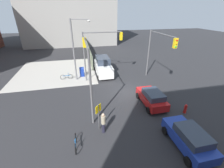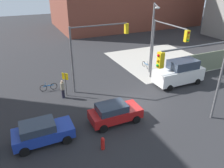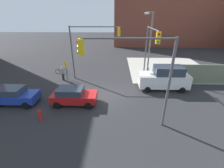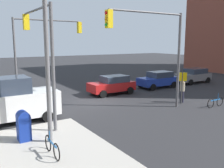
# 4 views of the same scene
# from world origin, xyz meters

# --- Properties ---
(ground_plane) EXTENTS (120.00, 120.00, 0.00)m
(ground_plane) POSITION_xyz_m (0.00, 0.00, 0.00)
(ground_plane) COLOR #28282B
(sidewalk_corner) EXTENTS (12.00, 12.00, 0.01)m
(sidewalk_corner) POSITION_xyz_m (9.00, 9.00, 0.01)
(sidewalk_corner) COLOR #ADA89E
(sidewalk_corner) RESTS_ON ground
(construction_fence) EXTENTS (22.50, 0.12, 2.40)m
(construction_fence) POSITION_xyz_m (19.25, 3.20, 1.20)
(construction_fence) COLOR slate
(construction_fence) RESTS_ON ground
(building_loft_east) EXTENTS (20.00, 24.00, 18.59)m
(building_loft_east) POSITION_xyz_m (36.00, 6.62, 9.29)
(building_loft_east) COLOR gray
(building_loft_east) RESTS_ON ground
(traffic_signal_nw_corner) EXTENTS (6.04, 0.36, 6.50)m
(traffic_signal_nw_corner) POSITION_xyz_m (-2.17, 4.50, 4.66)
(traffic_signal_nw_corner) COLOR #59595B
(traffic_signal_nw_corner) RESTS_ON ground
(traffic_signal_se_corner) EXTENTS (6.07, 0.36, 6.50)m
(traffic_signal_se_corner) POSITION_xyz_m (2.16, -4.50, 4.67)
(traffic_signal_se_corner) COLOR #59595B
(traffic_signal_se_corner) RESTS_ON ground
(traffic_signal_ne_corner) EXTENTS (0.36, 5.24, 6.50)m
(traffic_signal_ne_corner) POSITION_xyz_m (4.50, 2.51, 4.62)
(traffic_signal_ne_corner) COLOR #59595B
(traffic_signal_ne_corner) RESTS_ON ground
(street_lamp_corner) EXTENTS (1.50, 2.40, 8.00)m
(street_lamp_corner) POSITION_xyz_m (5.03, 5.47, 4.70)
(street_lamp_corner) COLOR slate
(street_lamp_corner) RESTS_ON ground
(warning_sign_two_way) EXTENTS (0.48, 0.48, 2.40)m
(warning_sign_two_way) POSITION_xyz_m (-5.40, 4.10, 1.64)
(warning_sign_two_way) COLOR #4C4C4C
(warning_sign_two_way) RESTS_ON ground
(mailbox_blue) EXTENTS (0.56, 0.64, 1.43)m
(mailbox_blue) POSITION_xyz_m (6.20, 5.00, 0.76)
(mailbox_blue) COLOR navy
(mailbox_blue) RESTS_ON ground
(fire_hydrant) EXTENTS (0.26, 0.26, 0.94)m
(fire_hydrant) POSITION_xyz_m (-5.00, -4.20, 0.49)
(fire_hydrant) COLOR red
(fire_hydrant) RESTS_ON ground
(coupe_red) EXTENTS (4.09, 2.02, 1.62)m
(coupe_red) POSITION_xyz_m (-2.97, -1.69, 0.84)
(coupe_red) COLOR #B21919
(coupe_red) RESTS_ON ground
(coupe_blue) EXTENTS (4.06, 2.02, 1.62)m
(coupe_blue) POSITION_xyz_m (-8.52, -1.81, 0.84)
(coupe_blue) COLOR #1E389E
(coupe_blue) RESTS_ON ground
(van_white_delivery) EXTENTS (5.40, 2.32, 2.62)m
(van_white_delivery) POSITION_xyz_m (6.30, 1.80, 1.28)
(van_white_delivery) COLOR white
(van_white_delivery) RESTS_ON ground
(pedestrian_crossing) EXTENTS (0.36, 0.36, 1.83)m
(pedestrian_crossing) POSITION_xyz_m (-5.80, 3.80, 0.96)
(pedestrian_crossing) COLOR #9E937A
(pedestrian_crossing) RESTS_ON ground
(bicycle_leaning_on_fence) EXTENTS (0.05, 1.75, 0.97)m
(bicycle_leaning_on_fence) POSITION_xyz_m (5.60, 7.20, 0.35)
(bicycle_leaning_on_fence) COLOR black
(bicycle_leaning_on_fence) RESTS_ON ground
(bicycle_at_crosswalk) EXTENTS (1.75, 0.05, 0.97)m
(bicycle_at_crosswalk) POSITION_xyz_m (-6.80, 6.00, 0.35)
(bicycle_at_crosswalk) COLOR black
(bicycle_at_crosswalk) RESTS_ON ground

